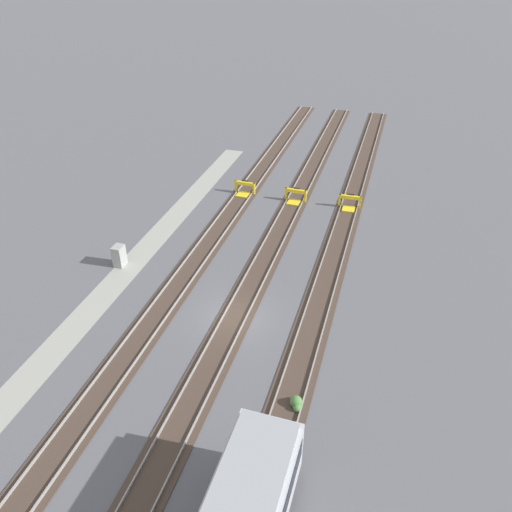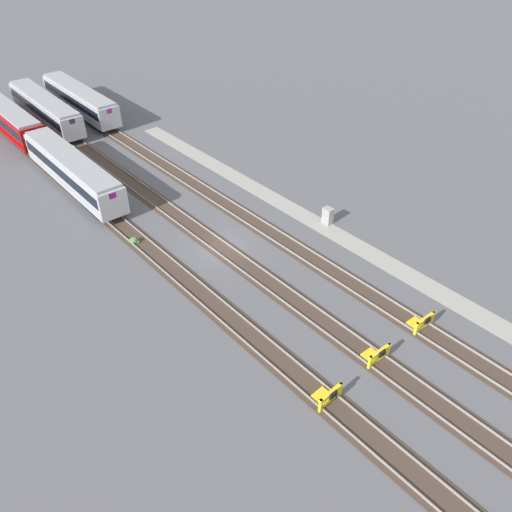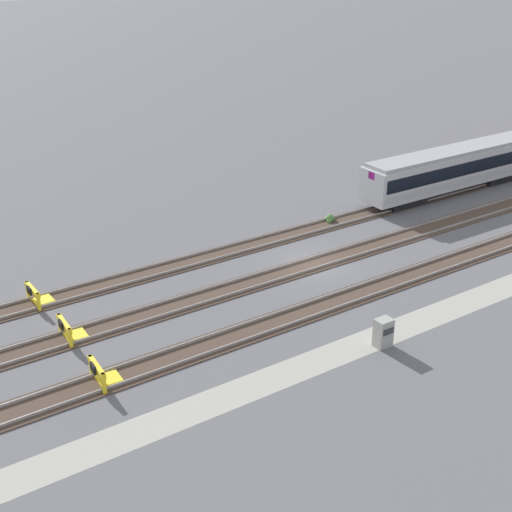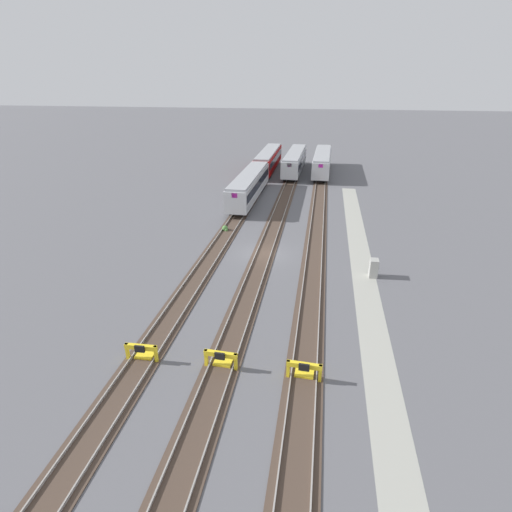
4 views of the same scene
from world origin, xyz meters
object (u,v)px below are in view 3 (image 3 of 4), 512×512
electrical_cabinet (383,333)px  bumper_stop_middle_track (37,296)px  weed_clump (330,219)px  bumper_stop_near_inner_track (70,330)px  subway_car_front_row_left_inner (452,169)px  bumper_stop_nearest_track (102,374)px

electrical_cabinet → bumper_stop_middle_track: bearing=132.6°
bumper_stop_middle_track → weed_clump: bearing=1.0°
bumper_stop_near_inner_track → weed_clump: bumper_stop_near_inner_track is taller
bumper_stop_middle_track → electrical_cabinet: electrical_cabinet is taller
subway_car_front_row_left_inner → electrical_cabinet: subway_car_front_row_left_inner is taller
subway_car_front_row_left_inner → weed_clump: size_ratio=19.59×
bumper_stop_nearest_track → bumper_stop_near_inner_track: (0.17, 4.86, 0.00)m
subway_car_front_row_left_inner → bumper_stop_near_inner_track: 35.43m
bumper_stop_near_inner_track → bumper_stop_middle_track: (-0.14, 4.87, 0.00)m
bumper_stop_near_inner_track → electrical_cabinet: bearing=-36.4°
bumper_stop_near_inner_track → weed_clump: bearing=13.2°
bumper_stop_nearest_track → electrical_cabinet: electrical_cabinet is taller
bumper_stop_middle_track → weed_clump: (22.58, 0.40, -0.27)m
subway_car_front_row_left_inner → bumper_stop_middle_track: (-35.20, 0.02, -1.53)m
subway_car_front_row_left_inner → bumper_stop_middle_track: 35.23m
subway_car_front_row_left_inner → weed_clump: 12.76m
weed_clump → bumper_stop_near_inner_track: bearing=-166.8°
bumper_stop_nearest_track → bumper_stop_near_inner_track: 4.86m
electrical_cabinet → bumper_stop_near_inner_track: bearing=143.6°
subway_car_front_row_left_inner → bumper_stop_nearest_track: subway_car_front_row_left_inner is taller
weed_clump → bumper_stop_middle_track: bearing=-179.0°
bumper_stop_near_inner_track → bumper_stop_middle_track: bearing=91.7°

